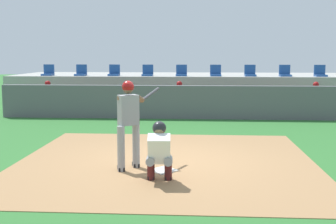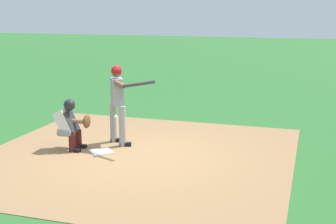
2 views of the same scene
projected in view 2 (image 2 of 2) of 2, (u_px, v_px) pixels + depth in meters
name	position (u px, v px, depth m)	size (l,w,h in m)	color
ground_plane	(136.00, 156.00, 9.75)	(80.00, 80.00, 0.00)	#2D6B2D
dirt_infield	(136.00, 156.00, 9.75)	(6.40, 6.40, 0.01)	#9E754C
home_plate	(101.00, 152.00, 9.98)	(0.44, 0.44, 0.02)	white
batter_at_plate	(118.00, 100.00, 10.36)	(0.78, 1.33, 1.80)	#99999E
catcher_crouched	(71.00, 123.00, 10.08)	(0.50, 1.44, 1.13)	gray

